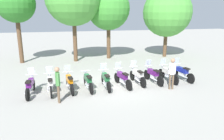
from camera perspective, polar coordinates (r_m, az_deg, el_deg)
The scene contains 16 objects.
ground_plane at distance 12.87m, azimuth 0.51°, elevation -4.44°, with size 80.00×80.00×0.00m, color #9E9B93.
motorcycle_0 at distance 12.27m, azimuth -21.01°, elevation -3.92°, with size 0.62×2.19×1.37m.
motorcycle_1 at distance 12.24m, azimuth -16.16°, elevation -3.54°, with size 0.62×2.19×1.37m.
motorcycle_2 at distance 12.31m, azimuth -11.31°, elevation -3.12°, with size 0.62×2.19×1.37m.
motorcycle_3 at distance 12.34m, azimuth -6.45°, elevation -2.93°, with size 0.62×2.19×0.99m.
motorcycle_4 at distance 12.51m, azimuth -1.72°, elevation -2.52°, with size 0.62×2.19×1.37m.
motorcycle_5 at distance 12.80m, azimuth 2.77°, elevation -2.12°, with size 0.68×2.17×1.37m.
motorcycle_6 at distance 13.36m, azimuth 6.76°, elevation -1.47°, with size 0.62×2.19×1.37m.
motorcycle_7 at distance 13.72m, azimuth 10.89°, elevation -1.21°, with size 0.62×2.18×1.37m.
motorcycle_8 at distance 14.20m, azimuth 14.68°, elevation -0.88°, with size 0.62×2.19×1.37m.
motorcycle_9 at distance 14.74m, azimuth 18.19°, elevation -0.56°, with size 0.64×2.18×1.37m.
person_0 at distance 10.64m, azimuth -14.28°, elevation -3.06°, with size 0.27×0.41×1.81m.
person_1 at distance 12.58m, azimuth 15.78°, elevation -0.28°, with size 0.41×0.30×1.83m.
tree_0 at distance 20.10m, azimuth -24.35°, elevation 15.85°, with size 3.22×3.22×6.68m.
tree_2 at distance 20.43m, azimuth -0.96°, elevation 16.05°, with size 3.94×3.94×6.64m.
tree_3 at distance 21.90m, azimuth 14.53°, elevation 14.65°, with size 4.67×4.67×6.66m.
Camera 1 is at (-2.89, -11.78, 4.30)m, focal length 34.21 mm.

